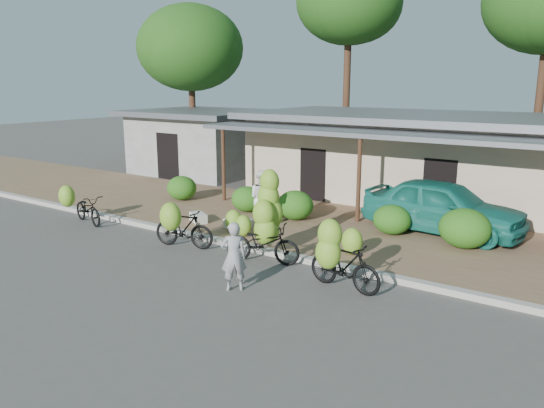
{
  "coord_description": "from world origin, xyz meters",
  "views": [
    {
      "loc": [
        7.14,
        -9.22,
        4.57
      ],
      "look_at": [
        -1.08,
        2.76,
        1.2
      ],
      "focal_mm": 35.0,
      "sensor_mm": 36.0,
      "label": 1
    }
  ],
  "objects_px": {
    "tree_back_left": "(189,46)",
    "vendor": "(234,256)",
    "bike_right": "(341,261)",
    "teal_van": "(443,206)",
    "sack_far": "(198,218)",
    "bike_center": "(265,228)",
    "bystander": "(262,198)",
    "tree_far_center": "(347,0)",
    "bike_left": "(181,226)",
    "sack_near": "(238,223)",
    "bike_far_left": "(85,207)"
  },
  "relations": [
    {
      "from": "bike_center",
      "to": "bystander",
      "type": "distance_m",
      "value": 2.85
    },
    {
      "from": "tree_far_center",
      "to": "bike_right",
      "type": "height_order",
      "value": "tree_far_center"
    },
    {
      "from": "bike_center",
      "to": "sack_far",
      "type": "xyz_separation_m",
      "value": [
        -3.76,
        1.56,
        -0.6
      ]
    },
    {
      "from": "bike_right",
      "to": "vendor",
      "type": "xyz_separation_m",
      "value": [
        -1.99,
        -1.28,
        0.07
      ]
    },
    {
      "from": "bike_center",
      "to": "sack_far",
      "type": "distance_m",
      "value": 4.12
    },
    {
      "from": "sack_far",
      "to": "bike_center",
      "type": "bearing_deg",
      "value": -22.54
    },
    {
      "from": "bike_left",
      "to": "sack_near",
      "type": "height_order",
      "value": "bike_left"
    },
    {
      "from": "bike_right",
      "to": "sack_far",
      "type": "distance_m",
      "value": 6.8
    },
    {
      "from": "tree_far_center",
      "to": "bike_center",
      "type": "xyz_separation_m",
      "value": [
        5.21,
        -14.54,
        -7.67
      ]
    },
    {
      "from": "tree_far_center",
      "to": "sack_far",
      "type": "relative_size",
      "value": 14.08
    },
    {
      "from": "vendor",
      "to": "teal_van",
      "type": "relative_size",
      "value": 0.33
    },
    {
      "from": "tree_back_left",
      "to": "sack_near",
      "type": "bearing_deg",
      "value": -41.87
    },
    {
      "from": "tree_far_center",
      "to": "bike_center",
      "type": "distance_m",
      "value": 17.24
    },
    {
      "from": "tree_back_left",
      "to": "bike_far_left",
      "type": "height_order",
      "value": "tree_back_left"
    },
    {
      "from": "bike_far_left",
      "to": "vendor",
      "type": "xyz_separation_m",
      "value": [
        7.55,
        -1.69,
        0.23
      ]
    },
    {
      "from": "bike_left",
      "to": "vendor",
      "type": "relative_size",
      "value": 1.2
    },
    {
      "from": "tree_far_center",
      "to": "bike_far_left",
      "type": "xyz_separation_m",
      "value": [
        -1.73,
        -14.92,
        -7.98
      ]
    },
    {
      "from": "vendor",
      "to": "teal_van",
      "type": "xyz_separation_m",
      "value": [
        2.53,
        6.84,
        0.14
      ]
    },
    {
      "from": "bike_center",
      "to": "bystander",
      "type": "bearing_deg",
      "value": 21.11
    },
    {
      "from": "tree_far_center",
      "to": "teal_van",
      "type": "bearing_deg",
      "value": -49.51
    },
    {
      "from": "sack_near",
      "to": "tree_far_center",
      "type": "bearing_deg",
      "value": 103.08
    },
    {
      "from": "tree_back_left",
      "to": "sack_near",
      "type": "distance_m",
      "value": 15.99
    },
    {
      "from": "bike_left",
      "to": "teal_van",
      "type": "height_order",
      "value": "teal_van"
    },
    {
      "from": "sack_near",
      "to": "bystander",
      "type": "height_order",
      "value": "bystander"
    },
    {
      "from": "tree_back_left",
      "to": "bike_far_left",
      "type": "relative_size",
      "value": 4.5
    },
    {
      "from": "bike_right",
      "to": "tree_back_left",
      "type": "bearing_deg",
      "value": 58.95
    },
    {
      "from": "bike_left",
      "to": "bike_right",
      "type": "height_order",
      "value": "bike_right"
    },
    {
      "from": "tree_back_left",
      "to": "bike_left",
      "type": "height_order",
      "value": "tree_back_left"
    },
    {
      "from": "bike_far_left",
      "to": "tree_far_center",
      "type": "bearing_deg",
      "value": 7.7
    },
    {
      "from": "bike_center",
      "to": "bike_right",
      "type": "height_order",
      "value": "bike_center"
    },
    {
      "from": "sack_near",
      "to": "teal_van",
      "type": "height_order",
      "value": "teal_van"
    },
    {
      "from": "bike_far_left",
      "to": "bike_left",
      "type": "bearing_deg",
      "value": -77.52
    },
    {
      "from": "bike_center",
      "to": "bystander",
      "type": "height_order",
      "value": "bike_center"
    },
    {
      "from": "bike_left",
      "to": "sack_near",
      "type": "distance_m",
      "value": 2.27
    },
    {
      "from": "sack_near",
      "to": "teal_van",
      "type": "xyz_separation_m",
      "value": [
        5.36,
        3.07,
        0.66
      ]
    },
    {
      "from": "bystander",
      "to": "teal_van",
      "type": "height_order",
      "value": "bystander"
    },
    {
      "from": "tree_far_center",
      "to": "bike_right",
      "type": "distance_m",
      "value": 18.9
    },
    {
      "from": "teal_van",
      "to": "bystander",
      "type": "bearing_deg",
      "value": 121.53
    },
    {
      "from": "tree_back_left",
      "to": "bike_center",
      "type": "relative_size",
      "value": 3.67
    },
    {
      "from": "tree_back_left",
      "to": "vendor",
      "type": "relative_size",
      "value": 5.48
    },
    {
      "from": "bystander",
      "to": "teal_van",
      "type": "relative_size",
      "value": 0.38
    },
    {
      "from": "bike_left",
      "to": "sack_near",
      "type": "xyz_separation_m",
      "value": [
        0.26,
        2.22,
        -0.38
      ]
    },
    {
      "from": "bike_right",
      "to": "sack_near",
      "type": "distance_m",
      "value": 5.45
    },
    {
      "from": "sack_near",
      "to": "bike_far_left",
      "type": "bearing_deg",
      "value": -156.19
    },
    {
      "from": "bike_center",
      "to": "tree_far_center",
      "type": "bearing_deg",
      "value": 3.81
    },
    {
      "from": "vendor",
      "to": "bystander",
      "type": "bearing_deg",
      "value": -103.96
    },
    {
      "from": "tree_far_center",
      "to": "bike_far_left",
      "type": "height_order",
      "value": "tree_far_center"
    },
    {
      "from": "tree_far_center",
      "to": "bike_right",
      "type": "xyz_separation_m",
      "value": [
        7.81,
        -15.34,
        -7.81
      ]
    },
    {
      "from": "tree_back_left",
      "to": "vendor",
      "type": "height_order",
      "value": "tree_back_left"
    },
    {
      "from": "sack_far",
      "to": "teal_van",
      "type": "height_order",
      "value": "teal_van"
    }
  ]
}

